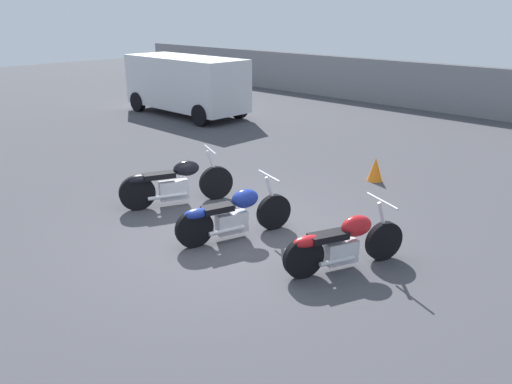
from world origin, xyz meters
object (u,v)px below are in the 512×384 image
motorcycle_slot_0 (175,183)px  parked_van (186,83)px  motorcycle_slot_1 (233,214)px  motorcycle_slot_2 (343,242)px  traffic_cone_near (375,169)px

motorcycle_slot_0 → parked_van: bearing=163.8°
parked_van → motorcycle_slot_0: bearing=50.3°
motorcycle_slot_1 → motorcycle_slot_2: bearing=29.0°
motorcycle_slot_0 → motorcycle_slot_2: motorcycle_slot_0 is taller
traffic_cone_near → motorcycle_slot_1: bearing=-91.2°
motorcycle_slot_0 → traffic_cone_near: motorcycle_slot_0 is taller
traffic_cone_near → motorcycle_slot_2: bearing=-64.8°
motorcycle_slot_1 → parked_van: (-8.69, 5.93, 0.71)m
motorcycle_slot_1 → motorcycle_slot_0: bearing=-170.3°
motorcycle_slot_0 → parked_van: parked_van is taller
motorcycle_slot_0 → traffic_cone_near: bearing=86.9°
motorcycle_slot_0 → motorcycle_slot_1: (1.89, -0.26, -0.02)m
motorcycle_slot_1 → traffic_cone_near: (0.09, 4.19, -0.16)m
motorcycle_slot_0 → motorcycle_slot_2: size_ratio=1.12×
motorcycle_slot_1 → motorcycle_slot_2: (1.88, 0.38, -0.00)m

